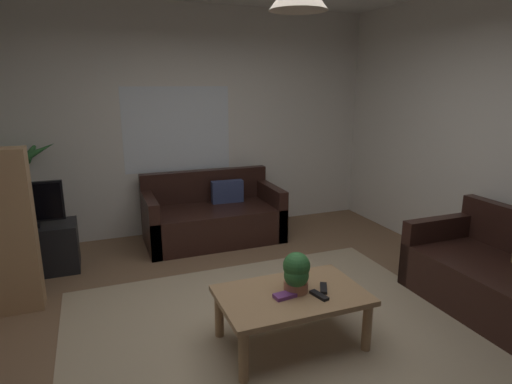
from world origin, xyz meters
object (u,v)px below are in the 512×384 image
Objects in this scene: couch_under_window at (213,218)px; couch_right_side at (499,280)px; remote_on_table_0 at (319,295)px; potted_plant_on_table at (296,272)px; remote_on_table_1 at (323,288)px; tv at (24,205)px; potted_palm_corner at (27,206)px; tv_stand at (31,250)px; book_on_table_0 at (285,295)px; coffee_table at (292,300)px.

couch_under_window is 3.11m from couch_right_side.
remote_on_table_0 is 0.52× the size of potted_plant_on_table.
remote_on_table_1 is 0.22× the size of tv.
remote_on_table_1 is at bearing -147.82° from remote_on_table_0.
potted_palm_corner is (-2.05, 0.26, 0.31)m from couch_under_window.
remote_on_table_1 is at bearing -43.65° from tv.
tv is at bearing -90.00° from tv_stand.
couch_right_side is 8.86× the size of remote_on_table_0.
book_on_table_0 is 2.82m from tv.
book_on_table_0 is 0.25m from remote_on_table_0.
couch_under_window is 2.35m from potted_plant_on_table.
couch_right_side reaches higher than book_on_table_0.
potted_palm_corner is at bearing 159.24° from remote_on_table_1.
remote_on_table_1 is 0.52× the size of potted_plant_on_table.
couch_right_side is 4.77m from potted_palm_corner.
tv_stand reaches higher than remote_on_table_0.
remote_on_table_0 is 0.22× the size of tv.
potted_palm_corner reaches higher than couch_right_side.
potted_plant_on_table reaches higher than coffee_table.
book_on_table_0 is at bearing -48.48° from tv_stand.
coffee_table is 1.19× the size of tv_stand.
remote_on_table_1 reaches higher than coffee_table.
couch_under_window is 1.15× the size of couch_right_side.
couch_under_window is at bearing 88.75° from coffee_table.
potted_plant_on_table reaches higher than remote_on_table_1.
remote_on_table_1 is 0.12× the size of potted_palm_corner.
coffee_table is at bearing -46.49° from tv.
book_on_table_0 is at bearing -151.20° from coffee_table.
tv reaches higher than coffee_table.
tv is (-3.81, 2.24, 0.46)m from couch_right_side.
potted_plant_on_table is (0.03, -0.00, 0.22)m from coffee_table.
couch_right_side reaches higher than remote_on_table_0.
couch_right_side is at bearing -30.70° from tv_stand.
couch_under_window reaches higher than tv_stand.
couch_right_side is 1.58× the size of tv_stand.
couch_right_side is 1.87m from potted_plant_on_table.
potted_plant_on_table is at bearing 19.67° from book_on_table_0.
tv_stand is (-2.10, 2.19, -0.17)m from remote_on_table_0.
potted_plant_on_table is 2.85m from tv.
potted_plant_on_table is at bearing -46.06° from tv.
coffee_table is at bearing -52.32° from potted_palm_corner.
book_on_table_0 is 0.12× the size of potted_palm_corner.
remote_on_table_0 is 3.03m from tv.
tv is 0.53× the size of potted_palm_corner.
tv_stand reaches higher than coffee_table.
tv is (-2.18, 2.08, 0.31)m from remote_on_table_1.
couch_under_window is at bearing 89.54° from potted_plant_on_table.
potted_palm_corner reaches higher than tv.
remote_on_table_1 is at bearing -85.37° from couch_under_window.
remote_on_table_1 is at bearing -49.51° from potted_palm_corner.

